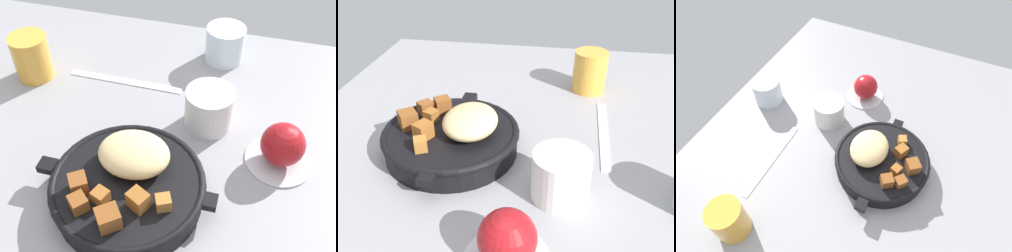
{
  "view_description": "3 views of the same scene",
  "coord_description": "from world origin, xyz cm",
  "views": [
    {
      "loc": [
        14.69,
        -40.86,
        51.14
      ],
      "look_at": [
        3.43,
        1.06,
        6.69
      ],
      "focal_mm": 43.37,
      "sensor_mm": 36.0,
      "label": 1
    },
    {
      "loc": [
        50.62,
        9.06,
        37.59
      ],
      "look_at": [
        -4.1,
        -0.09,
        3.29
      ],
      "focal_mm": 40.62,
      "sensor_mm": 36.0,
      "label": 2
    },
    {
      "loc": [
        -37.63,
        -16.23,
        62.12
      ],
      "look_at": [
        2.51,
        2.56,
        7.53
      ],
      "focal_mm": 30.9,
      "sensor_mm": 36.0,
      "label": 3
    }
  ],
  "objects": [
    {
      "name": "juice_glass_amber",
      "position": [
        -27.47,
        14.4,
        4.45
      ],
      "size": [
        7.17,
        7.17,
        8.89
      ],
      "primitive_type": "cylinder",
      "color": "gold",
      "rests_on": "ground_plane"
    },
    {
      "name": "ceramic_mug_white",
      "position": [
        8.34,
        9.78,
        3.61
      ],
      "size": [
        8.28,
        8.28,
        7.22
      ],
      "primitive_type": "cylinder",
      "color": "silver",
      "rests_on": "ground_plane"
    },
    {
      "name": "cast_iron_skillet",
      "position": [
        -0.39,
        -8.34,
        3.02
      ],
      "size": [
        27.04,
        22.74,
        8.27
      ],
      "color": "black",
      "rests_on": "ground_plane"
    },
    {
      "name": "water_glass_short",
      "position": [
        7.83,
        29.57,
        3.66
      ],
      "size": [
        7.95,
        7.95,
        7.33
      ],
      "primitive_type": "cylinder",
      "color": "silver",
      "rests_on": "ground_plane"
    },
    {
      "name": "saucer_plate",
      "position": [
        21.07,
        4.26,
        0.3
      ],
      "size": [
        10.81,
        10.81,
        0.6
      ],
      "primitive_type": "cylinder",
      "color": "#B7BABF",
      "rests_on": "ground_plane"
    },
    {
      "name": "red_apple",
      "position": [
        21.07,
        4.26,
        4.09
      ],
      "size": [
        6.97,
        6.97,
        6.97
      ],
      "primitive_type": "sphere",
      "color": "maroon",
      "rests_on": "saucer_plate"
    },
    {
      "name": "ground_plane",
      "position": [
        0.0,
        0.0,
        -1.2
      ],
      "size": [
        106.49,
        80.25,
        2.4
      ],
      "primitive_type": "cube",
      "color": "gray"
    },
    {
      "name": "butter_knife",
      "position": [
        -9.55,
        17.0,
        0.18
      ],
      "size": [
        22.72,
        1.81,
        0.36
      ],
      "primitive_type": "cube",
      "rotation": [
        0.0,
        0.0,
        -0.01
      ],
      "color": "silver",
      "rests_on": "ground_plane"
    }
  ]
}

